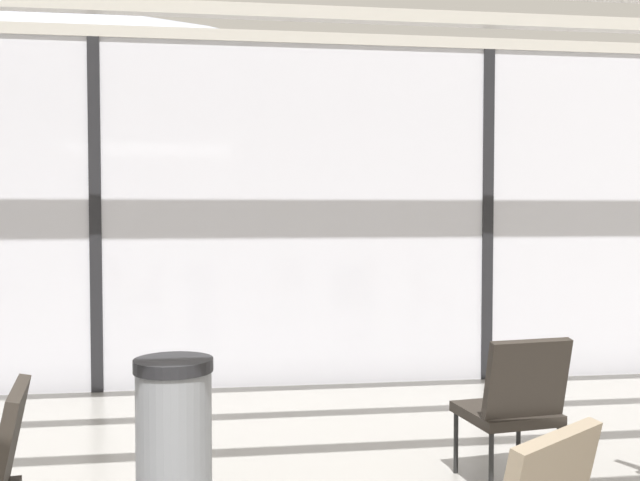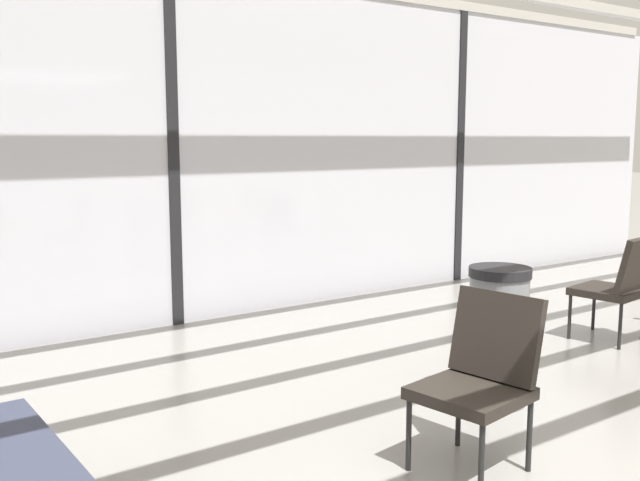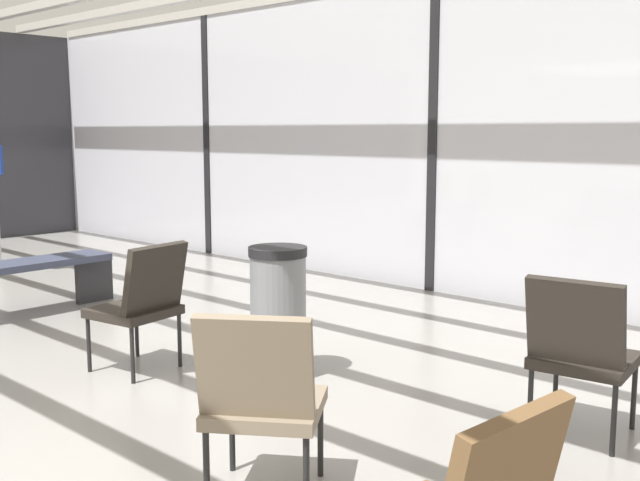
{
  "view_description": "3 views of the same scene",
  "coord_description": "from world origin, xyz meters",
  "views": [
    {
      "loc": [
        1.04,
        -1.25,
        1.57
      ],
      "look_at": [
        1.77,
        3.94,
        1.35
      ],
      "focal_mm": 40.76,
      "sensor_mm": 36.0,
      "label": 1
    },
    {
      "loc": [
        -2.54,
        -0.62,
        1.63
      ],
      "look_at": [
        -0.14,
        2.78,
        1.04
      ],
      "focal_mm": 40.15,
      "sensor_mm": 36.0,
      "label": 2
    },
    {
      "loc": [
        4.26,
        -1.07,
        1.59
      ],
      "look_at": [
        0.01,
        3.52,
        0.68
      ],
      "focal_mm": 42.44,
      "sensor_mm": 36.0,
      "label": 3
    }
  ],
  "objects": [
    {
      "name": "window_mullion_1",
      "position": [
        0.0,
        5.2,
        1.52
      ],
      "size": [
        0.1,
        0.12,
        3.04
      ],
      "primitive_type": "cube",
      "color": "black",
      "rests_on": "ground"
    },
    {
      "name": "trash_bin",
      "position": [
        0.83,
        2.24,
        0.43
      ],
      "size": [
        0.38,
        0.38,
        0.86
      ],
      "color": "slate",
      "rests_on": "ground"
    },
    {
      "name": "window_mullion_2",
      "position": [
        3.5,
        5.2,
        1.52
      ],
      "size": [
        0.1,
        0.12,
        3.04
      ],
      "primitive_type": "cube",
      "color": "black",
      "rests_on": "ground"
    },
    {
      "name": "lounge_chair_2",
      "position": [
        2.69,
        2.6,
        0.49
      ],
      "size": [
        0.55,
        0.59,
        0.87
      ],
      "rotation": [
        0.0,
        0.0,
        3.28
      ],
      "color": "#28231E",
      "rests_on": "ground"
    },
    {
      "name": "lounge_chair_1",
      "position": [
        0.09,
        1.71,
        0.49
      ],
      "size": [
        0.59,
        0.55,
        0.87
      ],
      "rotation": [
        0.0,
        0.0,
        4.87
      ],
      "color": "#28231E",
      "rests_on": "ground"
    },
    {
      "name": "glass_curtain_wall",
      "position": [
        0.0,
        5.2,
        1.52
      ],
      "size": [
        14.0,
        0.08,
        3.04
      ],
      "primitive_type": "cube",
      "color": "silver",
      "rests_on": "ground"
    }
  ]
}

